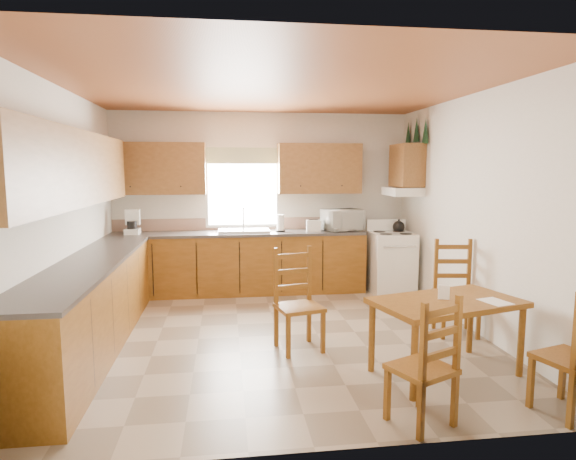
{
  "coord_description": "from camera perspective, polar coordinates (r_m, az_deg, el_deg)",
  "views": [
    {
      "loc": [
        -0.56,
        -5.16,
        1.85
      ],
      "look_at": [
        0.15,
        0.3,
        1.15
      ],
      "focal_mm": 30.0,
      "sensor_mm": 36.0,
      "label": 1
    }
  ],
  "objects": [
    {
      "name": "floor",
      "position": [
        5.51,
        -1.17,
        -12.37
      ],
      "size": [
        4.5,
        4.5,
        0.0
      ],
      "primitive_type": "plane",
      "color": "#85745C",
      "rests_on": "ground"
    },
    {
      "name": "ceiling",
      "position": [
        5.26,
        -1.25,
        16.54
      ],
      "size": [
        4.5,
        4.5,
        0.0
      ],
      "primitive_type": "plane",
      "color": "brown",
      "rests_on": "floor"
    },
    {
      "name": "wall_left",
      "position": [
        5.45,
        -25.44,
        1.28
      ],
      "size": [
        4.5,
        4.5,
        0.0
      ],
      "primitive_type": "plane",
      "color": "silver",
      "rests_on": "floor"
    },
    {
      "name": "wall_right",
      "position": [
        5.9,
        21.09,
        1.9
      ],
      "size": [
        4.5,
        4.5,
        0.0
      ],
      "primitive_type": "plane",
      "color": "silver",
      "rests_on": "floor"
    },
    {
      "name": "wall_back",
      "position": [
        7.45,
        -3.09,
        3.39
      ],
      "size": [
        4.5,
        4.5,
        0.0
      ],
      "primitive_type": "plane",
      "color": "silver",
      "rests_on": "floor"
    },
    {
      "name": "wall_front",
      "position": [
        3.01,
        3.45,
        -2.36
      ],
      "size": [
        4.5,
        4.5,
        0.0
      ],
      "primitive_type": "plane",
      "color": "silver",
      "rests_on": "floor"
    },
    {
      "name": "lower_cab_back",
      "position": [
        7.25,
        -5.82,
        -4.0
      ],
      "size": [
        3.75,
        0.6,
        0.88
      ],
      "primitive_type": "cube",
      "color": "brown",
      "rests_on": "floor"
    },
    {
      "name": "lower_cab_left",
      "position": [
        5.39,
        -22.33,
        -8.49
      ],
      "size": [
        0.6,
        3.6,
        0.88
      ],
      "primitive_type": "cube",
      "color": "brown",
      "rests_on": "floor"
    },
    {
      "name": "counter_back",
      "position": [
        7.18,
        -5.87,
        -0.4
      ],
      "size": [
        3.75,
        0.63,
        0.04
      ],
      "primitive_type": "cube",
      "color": "#3F3A37",
      "rests_on": "lower_cab_back"
    },
    {
      "name": "counter_left",
      "position": [
        5.28,
        -22.57,
        -3.67
      ],
      "size": [
        0.63,
        3.6,
        0.04
      ],
      "primitive_type": "cube",
      "color": "#3F3A37",
      "rests_on": "lower_cab_left"
    },
    {
      "name": "backsplash",
      "position": [
        7.45,
        -5.94,
        0.74
      ],
      "size": [
        3.75,
        0.01,
        0.18
      ],
      "primitive_type": "cube",
      "color": "#906D5A",
      "rests_on": "counter_back"
    },
    {
      "name": "upper_cab_back_left",
      "position": [
        7.31,
        -15.29,
        7.04
      ],
      "size": [
        1.41,
        0.33,
        0.75
      ],
      "primitive_type": "cube",
      "color": "brown",
      "rests_on": "wall_back"
    },
    {
      "name": "upper_cab_back_right",
      "position": [
        7.38,
        3.73,
        7.27
      ],
      "size": [
        1.25,
        0.33,
        0.75
      ],
      "primitive_type": "cube",
      "color": "brown",
      "rests_on": "wall_back"
    },
    {
      "name": "upper_cab_left",
      "position": [
        5.24,
        -24.52,
        6.65
      ],
      "size": [
        0.33,
        3.6,
        0.75
      ],
      "primitive_type": "cube",
      "color": "brown",
      "rests_on": "wall_left"
    },
    {
      "name": "upper_cab_stove",
      "position": [
        7.3,
        13.9,
        7.43
      ],
      "size": [
        0.33,
        0.62,
        0.62
      ],
      "primitive_type": "cube",
      "color": "brown",
      "rests_on": "wall_right"
    },
    {
      "name": "range_hood",
      "position": [
        7.29,
        13.44,
        4.46
      ],
      "size": [
        0.44,
        0.62,
        0.12
      ],
      "primitive_type": "cube",
      "color": "silver",
      "rests_on": "wall_right"
    },
    {
      "name": "window_frame",
      "position": [
        7.39,
        -5.41,
        4.89
      ],
      "size": [
        1.13,
        0.02,
        1.18
      ],
      "primitive_type": "cube",
      "color": "silver",
      "rests_on": "wall_back"
    },
    {
      "name": "window_pane",
      "position": [
        7.39,
        -5.41,
        4.89
      ],
      "size": [
        1.05,
        0.01,
        1.1
      ],
      "primitive_type": "cube",
      "color": "white",
      "rests_on": "wall_back"
    },
    {
      "name": "window_valance",
      "position": [
        7.36,
        -5.45,
        8.78
      ],
      "size": [
        1.19,
        0.01,
        0.24
      ],
      "primitive_type": "cube",
      "color": "#577642",
      "rests_on": "wall_back"
    },
    {
      "name": "sink_basin",
      "position": [
        7.17,
        -5.27,
        -0.07
      ],
      "size": [
        0.75,
        0.45,
        0.04
      ],
      "primitive_type": "cube",
      "color": "silver",
      "rests_on": "counter_back"
    },
    {
      "name": "pine_decal_a",
      "position": [
        7.08,
        15.97,
        11.27
      ],
      "size": [
        0.22,
        0.22,
        0.36
      ],
      "primitive_type": "cone",
      "color": "black",
      "rests_on": "wall_right"
    },
    {
      "name": "pine_decal_b",
      "position": [
        7.37,
        14.98,
        11.44
      ],
      "size": [
        0.22,
        0.22,
        0.36
      ],
      "primitive_type": "cone",
      "color": "black",
      "rests_on": "wall_right"
    },
    {
      "name": "pine_decal_c",
      "position": [
        7.67,
        14.05,
        11.0
      ],
      "size": [
        0.22,
        0.22,
        0.36
      ],
      "primitive_type": "cone",
      "color": "black",
      "rests_on": "wall_right"
    },
    {
      "name": "stove",
      "position": [
        7.34,
        12.17,
        -3.94
      ],
      "size": [
        0.63,
        0.64,
        0.89
      ],
      "primitive_type": "cube",
      "rotation": [
        0.0,
        0.0,
        -0.04
      ],
      "color": "silver",
      "rests_on": "floor"
    },
    {
      "name": "coffeemaker",
      "position": [
        7.25,
        -17.99,
        1.02
      ],
      "size": [
        0.28,
        0.31,
        0.38
      ],
      "primitive_type": "cube",
      "rotation": [
        0.0,
        0.0,
        0.25
      ],
      "color": "silver",
      "rests_on": "counter_back"
    },
    {
      "name": "paper_towel",
      "position": [
        7.17,
        -0.91,
        0.83
      ],
      "size": [
        0.13,
        0.13,
        0.26
      ],
      "primitive_type": "cylinder",
      "rotation": [
        0.0,
        0.0,
        -0.16
      ],
      "color": "white",
      "rests_on": "counter_back"
    },
    {
      "name": "toaster",
      "position": [
        7.22,
        3.03,
        0.52
      ],
      "size": [
        0.21,
        0.14,
        0.17
      ],
      "primitive_type": "cube",
      "rotation": [
        0.0,
        0.0,
        -0.06
      ],
      "color": "silver",
      "rests_on": "counter_back"
    },
    {
      "name": "microwave",
      "position": [
        7.37,
        6.48,
        1.2
      ],
      "size": [
        0.63,
        0.54,
        0.32
      ],
      "primitive_type": "imported",
      "rotation": [
        0.0,
        0.0,
        0.33
      ],
      "color": "silver",
      "rests_on": "counter_back"
    },
    {
      "name": "dining_table",
      "position": [
        4.67,
        18.18,
        -11.95
      ],
      "size": [
        1.44,
        1.05,
        0.69
      ],
      "primitive_type": "cube",
      "rotation": [
        0.0,
        0.0,
        0.27
      ],
      "color": "brown",
      "rests_on": "floor"
    },
    {
      "name": "chair_near_left",
      "position": [
        3.72,
        15.58,
        -14.61
      ],
      "size": [
        0.53,
        0.52,
        0.96
      ],
      "primitive_type": "cube",
      "rotation": [
        0.0,
        0.0,
        3.57
      ],
      "color": "brown",
      "rests_on": "floor"
    },
    {
      "name": "chair_near_right",
      "position": [
        4.29,
        30.39,
        -12.17
      ],
      "size": [
        0.51,
        0.5,
        1.0
      ],
      "primitive_type": "cube",
      "rotation": [
        0.0,
        0.0,
        3.42
      ],
      "color": "brown",
      "rests_on": "floor"
    },
    {
      "name": "chair_far_left",
      "position": [
        4.95,
        1.33,
        -8.37
      ],
      "size": [
        0.52,
        0.5,
        1.03
      ],
      "primitive_type": "cube",
      "rotation": [
        0.0,
        0.0,
        0.24
      ],
      "color": "brown",
      "rests_on": "floor"
    },
    {
      "name": "chair_far_right",
      "position": [
        5.73,
        19.37,
        -6.54
      ],
      "size": [
        0.5,
        0.48,
        1.05
      ],
      "primitive_type": "cube",
      "rotation": [
        0.0,
        0.0,
        -0.15
      ],
      "color": "brown",
      "rests_on": "floor"
    },
    {
      "name": "table_paper",
      "position": [
        4.65,
        23.35,
        -7.8
      ],
      "size": [
        0.25,
        0.3,
        0.0
      ],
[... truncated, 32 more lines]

